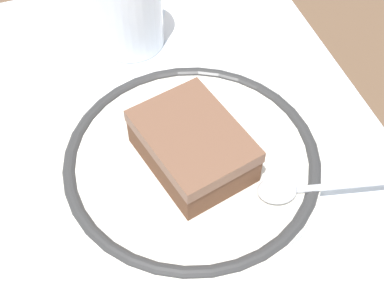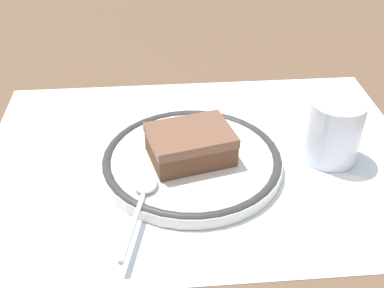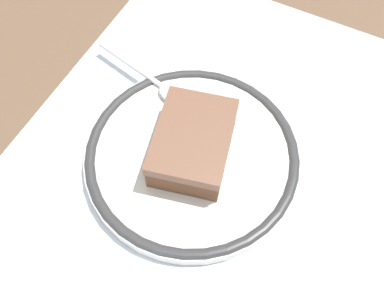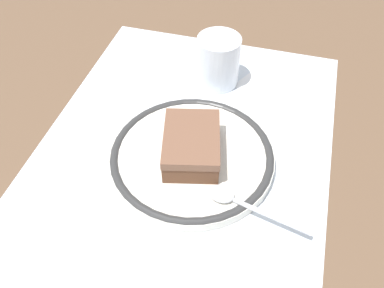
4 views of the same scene
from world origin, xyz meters
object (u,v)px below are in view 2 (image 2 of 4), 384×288
at_px(cup, 333,133).
at_px(napkin, 374,204).
at_px(spoon, 142,196).
at_px(plate, 192,161).
at_px(cake_slice, 190,144).

distance_m(cup, napkin, 0.10).
bearing_deg(spoon, plate, 49.93).
bearing_deg(spoon, napkin, -3.50).
height_order(plate, napkin, plate).
distance_m(cake_slice, napkin, 0.22).
bearing_deg(cup, spoon, -161.73).
distance_m(spoon, napkin, 0.26).
height_order(cake_slice, spoon, cake_slice).
distance_m(plate, napkin, 0.22).
relative_size(cake_slice, cup, 1.40).
relative_size(spoon, napkin, 1.16).
xyz_separation_m(plate, cup, (0.18, 0.01, 0.03)).
bearing_deg(napkin, plate, 156.14).
height_order(spoon, cup, cup).
bearing_deg(cake_slice, plate, -4.12).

